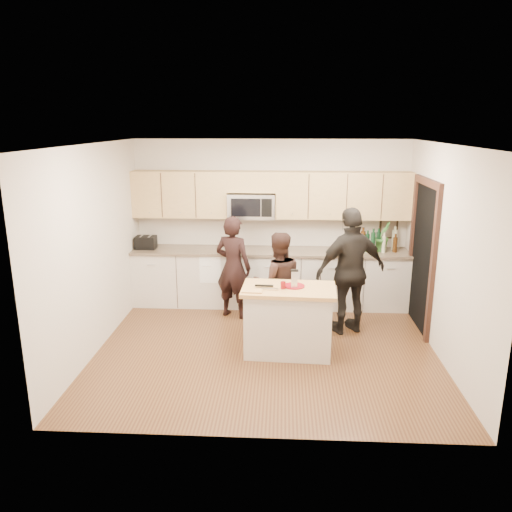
# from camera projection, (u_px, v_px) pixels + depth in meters

# --- Properties ---
(floor) EXTENTS (4.50, 4.50, 0.00)m
(floor) POSITION_uv_depth(u_px,v_px,m) (266.00, 348.00, 6.76)
(floor) COLOR brown
(floor) RESTS_ON ground
(room_shell) EXTENTS (4.52, 4.02, 2.71)m
(room_shell) POSITION_uv_depth(u_px,v_px,m) (267.00, 223.00, 6.31)
(room_shell) COLOR beige
(room_shell) RESTS_ON ground
(back_cabinetry) EXTENTS (4.50, 0.66, 0.94)m
(back_cabinetry) POSITION_uv_depth(u_px,v_px,m) (270.00, 277.00, 8.27)
(back_cabinetry) COLOR beige
(back_cabinetry) RESTS_ON ground
(upper_cabinetry) EXTENTS (4.50, 0.33, 0.75)m
(upper_cabinetry) POSITION_uv_depth(u_px,v_px,m) (273.00, 194.00, 8.05)
(upper_cabinetry) COLOR tan
(upper_cabinetry) RESTS_ON ground
(microwave) EXTENTS (0.76, 0.41, 0.40)m
(microwave) POSITION_uv_depth(u_px,v_px,m) (252.00, 206.00, 8.08)
(microwave) COLOR silver
(microwave) RESTS_ON ground
(doorway) EXTENTS (0.06, 1.25, 2.20)m
(doorway) POSITION_uv_depth(u_px,v_px,m) (423.00, 251.00, 7.21)
(doorway) COLOR black
(doorway) RESTS_ON ground
(framed_picture) EXTENTS (0.30, 0.03, 0.38)m
(framed_picture) POSITION_uv_depth(u_px,v_px,m) (389.00, 227.00, 8.24)
(framed_picture) COLOR black
(framed_picture) RESTS_ON ground
(dish_towel) EXTENTS (0.34, 0.60, 0.48)m
(dish_towel) POSITION_uv_depth(u_px,v_px,m) (211.00, 260.00, 8.05)
(dish_towel) COLOR white
(dish_towel) RESTS_ON ground
(island) EXTENTS (1.23, 0.76, 0.90)m
(island) POSITION_uv_depth(u_px,v_px,m) (288.00, 320.00, 6.53)
(island) COLOR beige
(island) RESTS_ON ground
(red_plate) EXTENTS (0.27, 0.27, 0.02)m
(red_plate) POSITION_uv_depth(u_px,v_px,m) (294.00, 286.00, 6.46)
(red_plate) COLOR maroon
(red_plate) RESTS_ON island
(box_grater) EXTENTS (0.10, 0.06, 0.23)m
(box_grater) POSITION_uv_depth(u_px,v_px,m) (294.00, 278.00, 6.36)
(box_grater) COLOR silver
(box_grater) RESTS_ON red_plate
(drink_glass) EXTENTS (0.06, 0.06, 0.09)m
(drink_glass) POSITION_uv_depth(u_px,v_px,m) (283.00, 285.00, 6.37)
(drink_glass) COLOR maroon
(drink_glass) RESTS_ON island
(cutting_board) EXTENTS (0.27, 0.20, 0.02)m
(cutting_board) POSITION_uv_depth(u_px,v_px,m) (252.00, 291.00, 6.28)
(cutting_board) COLOR tan
(cutting_board) RESTS_ON island
(tongs) EXTENTS (0.24, 0.05, 0.02)m
(tongs) POSITION_uv_depth(u_px,v_px,m) (264.00, 286.00, 6.41)
(tongs) COLOR black
(tongs) RESTS_ON cutting_board
(knife) EXTENTS (0.22, 0.04, 0.01)m
(knife) POSITION_uv_depth(u_px,v_px,m) (270.00, 289.00, 6.32)
(knife) COLOR silver
(knife) RESTS_ON cutting_board
(toaster) EXTENTS (0.33, 0.24, 0.21)m
(toaster) POSITION_uv_depth(u_px,v_px,m) (146.00, 242.00, 8.21)
(toaster) COLOR black
(toaster) RESTS_ON back_cabinetry
(bottle_cluster) EXTENTS (0.60, 0.32, 0.40)m
(bottle_cluster) POSITION_uv_depth(u_px,v_px,m) (379.00, 240.00, 8.01)
(bottle_cluster) COLOR black
(bottle_cluster) RESTS_ON back_cabinetry
(orchid) EXTENTS (0.34, 0.35, 0.49)m
(orchid) POSITION_uv_depth(u_px,v_px,m) (383.00, 236.00, 8.02)
(orchid) COLOR #3D7F32
(orchid) RESTS_ON back_cabinetry
(woman_left) EXTENTS (0.68, 0.57, 1.60)m
(woman_left) POSITION_uv_depth(u_px,v_px,m) (233.00, 267.00, 7.67)
(woman_left) COLOR black
(woman_left) RESTS_ON ground
(woman_center) EXTENTS (0.83, 0.71, 1.49)m
(woman_center) POSITION_uv_depth(u_px,v_px,m) (278.00, 284.00, 7.07)
(woman_center) COLOR black
(woman_center) RESTS_ON ground
(woman_right) EXTENTS (1.16, 0.83, 1.83)m
(woman_right) POSITION_uv_depth(u_px,v_px,m) (351.00, 271.00, 7.07)
(woman_right) COLOR black
(woman_right) RESTS_ON ground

